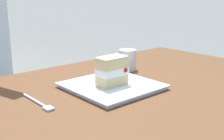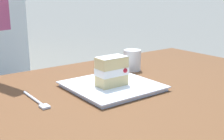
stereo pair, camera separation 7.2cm
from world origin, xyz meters
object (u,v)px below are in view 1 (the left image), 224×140
Objects in this scene: dessert_plate at (112,86)px; coffee_cup at (128,59)px; cake_slice at (112,71)px; patio_table at (104,123)px; dessert_fork at (39,103)px.

dessert_plate is 3.23× the size of coffee_cup.
dessert_plate is 0.06m from cake_slice.
patio_table is at bearing 26.00° from cake_slice.
dessert_plate reaches higher than patio_table.
patio_table is 18.66× the size of coffee_cup.
coffee_cup reaches higher than dessert_fork.
patio_table is at bearing 158.43° from dessert_fork.
coffee_cup is (-0.28, -0.19, 0.13)m from patio_table.
coffee_cup is (-0.21, -0.14, 0.04)m from dessert_plate.
dessert_fork reaches higher than patio_table.
patio_table is 15.98× the size of cake_slice.
patio_table is 0.17m from cake_slice.
cake_slice is (0.01, 0.01, 0.06)m from dessert_plate.
dessert_fork is 1.96× the size of coffee_cup.
cake_slice is at bearing 169.94° from dessert_fork.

